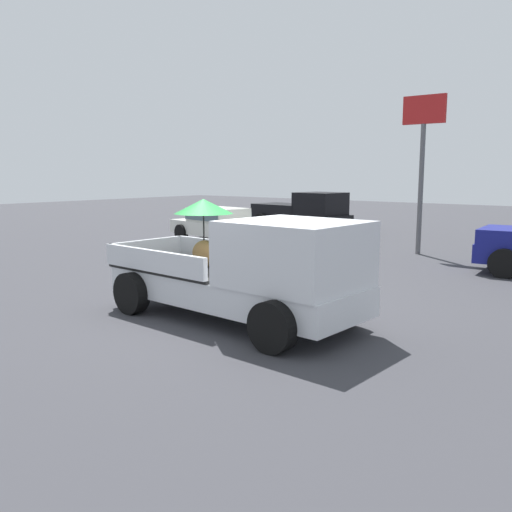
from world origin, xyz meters
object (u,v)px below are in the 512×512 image
object	(u,v)px
parked_sedan_near	(219,223)
motel_sign	(423,144)
pickup_truck_main	(252,271)
pickup_truck_red	(303,212)

from	to	relation	value
parked_sedan_near	motel_sign	xyz separation A→B (m)	(7.27, 1.83, 2.87)
pickup_truck_main	parked_sedan_near	xyz separation A→B (m)	(-8.26, 8.19, -0.22)
pickup_truck_main	motel_sign	xyz separation A→B (m)	(-0.98, 10.02, 2.65)
pickup_truck_red	motel_sign	xyz separation A→B (m)	(7.06, -3.73, 2.74)
pickup_truck_red	parked_sedan_near	bearing A→B (deg)	-86.35
parked_sedan_near	pickup_truck_main	bearing A→B (deg)	-35.30
pickup_truck_main	parked_sedan_near	world-z (taller)	pickup_truck_main
pickup_truck_red	parked_sedan_near	size ratio (longest dim) A/B	1.09
pickup_truck_red	parked_sedan_near	distance (m)	5.57
pickup_truck_main	pickup_truck_red	distance (m)	15.93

